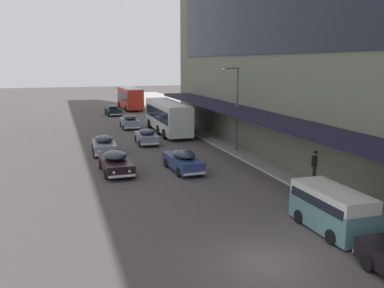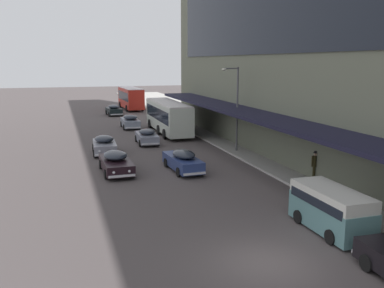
{
  "view_description": "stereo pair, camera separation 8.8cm",
  "coord_description": "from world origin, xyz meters",
  "px_view_note": "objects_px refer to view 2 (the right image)",
  "views": [
    {
      "loc": [
        -7.28,
        -13.47,
        7.51
      ],
      "look_at": [
        1.47,
        14.34,
        1.88
      ],
      "focal_mm": 40.0,
      "sensor_mm": 36.0,
      "label": 1
    },
    {
      "loc": [
        -7.2,
        -13.49,
        7.51
      ],
      "look_at": [
        1.47,
        14.34,
        1.88
      ],
      "focal_mm": 40.0,
      "sensor_mm": 36.0,
      "label": 2
    }
  ],
  "objects_px": {
    "fire_hydrant": "(365,207)",
    "sedan_trailing_mid": "(147,136)",
    "sedan_far_back": "(130,121)",
    "transit_bus_kerbside_front": "(168,115)",
    "sedan_oncoming_front": "(116,162)",
    "pedestrian_at_kerb": "(315,164)",
    "sedan_second_mid": "(183,160)",
    "vw_van": "(330,207)",
    "transit_bus_kerbside_rear": "(131,97)",
    "street_lamp": "(235,103)",
    "sedan_second_near": "(114,110)",
    "sedan_lead_mid": "(104,145)"
  },
  "relations": [
    {
      "from": "vw_van",
      "to": "sedan_trailing_mid",
      "type": "bearing_deg",
      "value": 99.36
    },
    {
      "from": "sedan_second_mid",
      "to": "sedan_trailing_mid",
      "type": "bearing_deg",
      "value": 92.27
    },
    {
      "from": "sedan_trailing_mid",
      "to": "sedan_far_back",
      "type": "height_order",
      "value": "sedan_far_back"
    },
    {
      "from": "sedan_oncoming_front",
      "to": "transit_bus_kerbside_front",
      "type": "bearing_deg",
      "value": 63.64
    },
    {
      "from": "sedan_trailing_mid",
      "to": "sedan_oncoming_front",
      "type": "bearing_deg",
      "value": -113.03
    },
    {
      "from": "transit_bus_kerbside_front",
      "to": "sedan_far_back",
      "type": "relative_size",
      "value": 2.54
    },
    {
      "from": "transit_bus_kerbside_rear",
      "to": "sedan_second_mid",
      "type": "xyz_separation_m",
      "value": [
        -2.91,
        -39.91,
        -1.22
      ]
    },
    {
      "from": "street_lamp",
      "to": "fire_hydrant",
      "type": "bearing_deg",
      "value": -89.25
    },
    {
      "from": "transit_bus_kerbside_rear",
      "to": "sedan_far_back",
      "type": "bearing_deg",
      "value": -99.52
    },
    {
      "from": "sedan_far_back",
      "to": "fire_hydrant",
      "type": "height_order",
      "value": "sedan_far_back"
    },
    {
      "from": "sedan_trailing_mid",
      "to": "sedan_lead_mid",
      "type": "distance_m",
      "value": 5.26
    },
    {
      "from": "pedestrian_at_kerb",
      "to": "transit_bus_kerbside_front",
      "type": "bearing_deg",
      "value": 101.13
    },
    {
      "from": "sedan_oncoming_front",
      "to": "fire_hydrant",
      "type": "xyz_separation_m",
      "value": [
        10.58,
        -12.23,
        -0.24
      ]
    },
    {
      "from": "sedan_far_back",
      "to": "transit_bus_kerbside_front",
      "type": "bearing_deg",
      "value": -53.13
    },
    {
      "from": "sedan_trailing_mid",
      "to": "pedestrian_at_kerb",
      "type": "height_order",
      "value": "pedestrian_at_kerb"
    },
    {
      "from": "transit_bus_kerbside_front",
      "to": "sedan_trailing_mid",
      "type": "distance_m",
      "value": 6.59
    },
    {
      "from": "sedan_second_near",
      "to": "street_lamp",
      "type": "distance_m",
      "value": 29.41
    },
    {
      "from": "transit_bus_kerbside_front",
      "to": "vw_van",
      "type": "relative_size",
      "value": 2.54
    },
    {
      "from": "sedan_second_near",
      "to": "sedan_oncoming_front",
      "type": "relative_size",
      "value": 0.89
    },
    {
      "from": "transit_bus_kerbside_rear",
      "to": "street_lamp",
      "type": "distance_m",
      "value": 35.46
    },
    {
      "from": "transit_bus_kerbside_front",
      "to": "sedan_lead_mid",
      "type": "xyz_separation_m",
      "value": [
        -7.61,
        -8.69,
        -1.15
      ]
    },
    {
      "from": "sedan_trailing_mid",
      "to": "sedan_oncoming_front",
      "type": "xyz_separation_m",
      "value": [
        -4.1,
        -9.64,
        0.02
      ]
    },
    {
      "from": "sedan_second_near",
      "to": "sedan_lead_mid",
      "type": "bearing_deg",
      "value": -98.82
    },
    {
      "from": "fire_hydrant",
      "to": "sedan_trailing_mid",
      "type": "bearing_deg",
      "value": 106.52
    },
    {
      "from": "transit_bus_kerbside_front",
      "to": "sedan_oncoming_front",
      "type": "distance_m",
      "value": 16.95
    },
    {
      "from": "sedan_second_near",
      "to": "sedan_second_mid",
      "type": "relative_size",
      "value": 0.89
    },
    {
      "from": "transit_bus_kerbside_front",
      "to": "fire_hydrant",
      "type": "relative_size",
      "value": 16.54
    },
    {
      "from": "pedestrian_at_kerb",
      "to": "sedan_oncoming_front",
      "type": "bearing_deg",
      "value": 152.39
    },
    {
      "from": "sedan_oncoming_front",
      "to": "sedan_second_mid",
      "type": "bearing_deg",
      "value": -11.81
    },
    {
      "from": "sedan_trailing_mid",
      "to": "vw_van",
      "type": "relative_size",
      "value": 0.95
    },
    {
      "from": "sedan_far_back",
      "to": "pedestrian_at_kerb",
      "type": "height_order",
      "value": "pedestrian_at_kerb"
    },
    {
      "from": "transit_bus_kerbside_rear",
      "to": "transit_bus_kerbside_front",
      "type": "bearing_deg",
      "value": -89.8
    },
    {
      "from": "fire_hydrant",
      "to": "transit_bus_kerbside_rear",
      "type": "bearing_deg",
      "value": 93.53
    },
    {
      "from": "transit_bus_kerbside_front",
      "to": "pedestrian_at_kerb",
      "type": "xyz_separation_m",
      "value": [
        4.18,
        -21.26,
        -0.72
      ]
    },
    {
      "from": "transit_bus_kerbside_front",
      "to": "transit_bus_kerbside_rear",
      "type": "height_order",
      "value": "transit_bus_kerbside_rear"
    },
    {
      "from": "transit_bus_kerbside_front",
      "to": "sedan_second_near",
      "type": "distance_m",
      "value": 17.44
    },
    {
      "from": "street_lamp",
      "to": "sedan_lead_mid",
      "type": "bearing_deg",
      "value": 165.22
    },
    {
      "from": "sedan_trailing_mid",
      "to": "sedan_oncoming_front",
      "type": "height_order",
      "value": "sedan_oncoming_front"
    },
    {
      "from": "transit_bus_kerbside_rear",
      "to": "sedan_oncoming_front",
      "type": "xyz_separation_m",
      "value": [
        -7.42,
        -38.96,
        -1.24
      ]
    },
    {
      "from": "sedan_oncoming_front",
      "to": "sedan_second_near",
      "type": "bearing_deg",
      "value": 83.11
    },
    {
      "from": "vw_van",
      "to": "sedan_oncoming_front",
      "type": "bearing_deg",
      "value": 120.84
    },
    {
      "from": "sedan_trailing_mid",
      "to": "street_lamp",
      "type": "bearing_deg",
      "value": -43.43
    },
    {
      "from": "vw_van",
      "to": "transit_bus_kerbside_rear",
      "type": "bearing_deg",
      "value": 90.47
    },
    {
      "from": "fire_hydrant",
      "to": "sedan_far_back",
      "type": "bearing_deg",
      "value": 101.38
    },
    {
      "from": "street_lamp",
      "to": "sedan_second_mid",
      "type": "bearing_deg",
      "value": -141.59
    },
    {
      "from": "sedan_oncoming_front",
      "to": "pedestrian_at_kerb",
      "type": "relative_size",
      "value": 2.64
    },
    {
      "from": "sedan_oncoming_front",
      "to": "fire_hydrant",
      "type": "height_order",
      "value": "sedan_oncoming_front"
    },
    {
      "from": "sedan_far_back",
      "to": "pedestrian_at_kerb",
      "type": "bearing_deg",
      "value": -73.7
    },
    {
      "from": "sedan_trailing_mid",
      "to": "pedestrian_at_kerb",
      "type": "relative_size",
      "value": 2.32
    },
    {
      "from": "pedestrian_at_kerb",
      "to": "transit_bus_kerbside_rear",
      "type": "bearing_deg",
      "value": 95.41
    }
  ]
}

